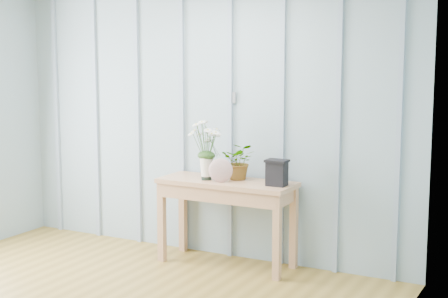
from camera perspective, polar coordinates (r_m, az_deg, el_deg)
The scene contains 6 objects.
room_shell at distance 5.08m, azimuth -8.98°, elevation 9.52°, with size 4.00×4.50×2.50m.
sideboard at distance 5.94m, azimuth 0.23°, elevation -3.71°, with size 1.20×0.45×0.75m.
daisy_vase at distance 5.90m, azimuth -1.48°, elevation 0.73°, with size 0.39×0.30×0.55m.
spider_plant at distance 5.93m, azimuth 1.30°, elevation -1.03°, with size 0.29×0.25×0.32m, color #1C3B14.
felt_disc_vessel at distance 5.81m, azimuth -0.28°, elevation -1.79°, with size 0.21×0.06×0.21m, color #8C4452.
carved_box at distance 5.68m, azimuth 4.42°, elevation -1.95°, with size 0.18×0.14×0.22m.
Camera 1 is at (3.03, -3.16, 1.86)m, focal length 55.00 mm.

